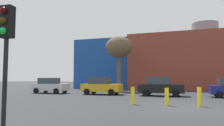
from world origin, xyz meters
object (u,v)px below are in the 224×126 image
at_px(parked_car_0, 50,86).
at_px(parked_car_1, 101,86).
at_px(parked_car_2, 161,86).
at_px(traffic_light_near_left, 6,40).
at_px(bollard_yellow_0, 133,96).
at_px(bollard_yellow_1, 167,97).
at_px(bare_tree_0, 119,48).
at_px(bollard_yellow_2, 200,97).

bearing_deg(parked_car_0, parked_car_1, 0.00).
bearing_deg(parked_car_2, parked_car_0, -180.00).
bearing_deg(traffic_light_near_left, parked_car_0, -152.64).
bearing_deg(traffic_light_near_left, bollard_yellow_0, 166.44).
bearing_deg(parked_car_1, bollard_yellow_1, -45.91).
bearing_deg(bare_tree_0, bollard_yellow_0, -70.27).
relative_size(parked_car_2, bollard_yellow_2, 3.69).
bearing_deg(parked_car_0, traffic_light_near_left, -59.22).
relative_size(parked_car_2, bare_tree_0, 0.57).
bearing_deg(traffic_light_near_left, parked_car_1, -171.49).
bearing_deg(parked_car_1, bollard_yellow_0, -55.95).
height_order(parked_car_2, bare_tree_0, bare_tree_0).
bearing_deg(parked_car_1, parked_car_2, 0.00).
bearing_deg(bare_tree_0, parked_car_1, -89.99).
height_order(parked_car_2, traffic_light_near_left, traffic_light_near_left).
bearing_deg(parked_car_2, traffic_light_near_left, -99.26).
height_order(parked_car_2, bollard_yellow_1, parked_car_2).
xyz_separation_m(bollard_yellow_0, bollard_yellow_1, (2.10, 0.06, -0.01)).
relative_size(bollard_yellow_1, bollard_yellow_2, 0.95).
xyz_separation_m(parked_car_1, traffic_light_near_left, (3.41, -16.14, 1.80)).
distance_m(parked_car_1, bare_tree_0, 8.17).
distance_m(parked_car_0, traffic_light_near_left, 18.88).
xyz_separation_m(parked_car_0, parked_car_1, (6.20, 0.00, 0.02)).
relative_size(bare_tree_0, bollard_yellow_2, 6.50).
relative_size(traffic_light_near_left, bollard_yellow_2, 3.22).
distance_m(traffic_light_near_left, bollard_yellow_2, 10.79).
distance_m(parked_car_1, parked_car_2, 6.04).
height_order(parked_car_0, traffic_light_near_left, traffic_light_near_left).
relative_size(parked_car_0, bare_tree_0, 0.54).
bearing_deg(traffic_light_near_left, parked_car_2, 167.32).
xyz_separation_m(traffic_light_near_left, bollard_yellow_0, (1.57, 8.78, -2.13)).
relative_size(parked_car_0, bollard_yellow_2, 3.53).
bearing_deg(bollard_yellow_2, parked_car_1, 141.45).
relative_size(parked_car_2, bollard_yellow_0, 3.80).
distance_m(bare_tree_0, bollard_yellow_2, 17.14).
bearing_deg(bollard_yellow_1, parked_car_1, 134.09).
distance_m(bollard_yellow_0, bollard_yellow_2, 3.97).
height_order(bare_tree_0, bollard_yellow_1, bare_tree_0).
height_order(parked_car_1, bollard_yellow_0, parked_car_1).
bearing_deg(bollard_yellow_1, parked_car_2, 98.11).
xyz_separation_m(bare_tree_0, bollard_yellow_2, (8.95, -13.65, -5.24)).
height_order(bollard_yellow_0, bollard_yellow_2, bollard_yellow_2).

